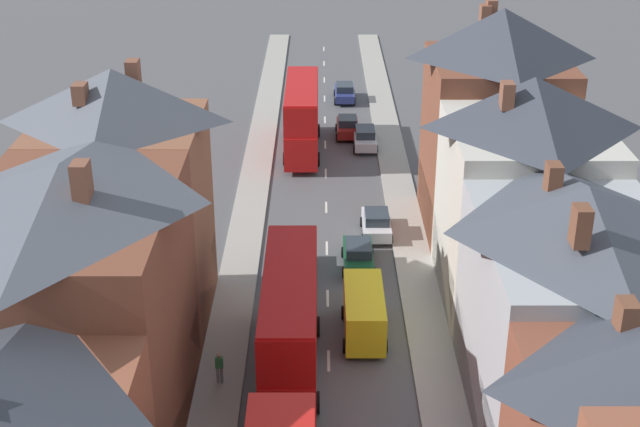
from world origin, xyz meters
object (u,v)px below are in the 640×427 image
at_px(double_decker_bus_mid_street, 302,116).
at_px(car_parked_left_a, 348,126).
at_px(double_decker_bus_lead, 290,322).
at_px(pedestrian_mid_right, 220,366).
at_px(car_mid_black, 296,262).
at_px(delivery_van, 364,312).
at_px(car_near_silver, 359,255).
at_px(car_parked_left_b, 377,223).
at_px(car_parked_right_a, 345,92).
at_px(car_near_blue, 365,137).

distance_m(double_decker_bus_mid_street, car_parked_left_a, 5.29).
distance_m(double_decker_bus_lead, pedestrian_mid_right, 3.84).
height_order(car_mid_black, delivery_van, delivery_van).
bearing_deg(car_near_silver, pedestrian_mid_right, -120.74).
height_order(car_near_silver, car_mid_black, car_mid_black).
relative_size(car_parked_left_b, delivery_van, 0.76).
bearing_deg(double_decker_bus_mid_street, car_parked_left_b, -71.64).
bearing_deg(car_mid_black, car_parked_left_b, 46.29).
relative_size(car_mid_black, delivery_van, 0.81).
xyz_separation_m(car_parked_right_a, delivery_van, (0.00, -39.03, 0.53)).
distance_m(car_near_blue, car_parked_right_a, 12.04).
height_order(double_decker_bus_mid_street, car_parked_left_a, double_decker_bus_mid_street).
relative_size(double_decker_bus_mid_street, car_parked_left_b, 2.75).
distance_m(car_mid_black, delivery_van, 7.31).
xyz_separation_m(car_parked_left_b, delivery_van, (-1.30, -11.46, 0.52)).
bearing_deg(car_mid_black, car_parked_right_a, 83.72).
xyz_separation_m(double_decker_bus_lead, car_parked_left_b, (4.91, 14.82, -2.00)).
bearing_deg(pedestrian_mid_right, car_near_silver, 59.26).
height_order(car_near_silver, car_parked_left_a, car_parked_left_a).
bearing_deg(double_decker_bus_mid_street, delivery_van, -82.17).
xyz_separation_m(double_decker_bus_lead, car_parked_right_a, (3.61, 42.39, -2.01)).
distance_m(car_near_silver, car_mid_black, 3.70).
bearing_deg(pedestrian_mid_right, car_near_blue, 75.43).
bearing_deg(delivery_van, double_decker_bus_mid_street, 97.83).
distance_m(car_near_blue, car_parked_left_b, 15.60).
height_order(double_decker_bus_mid_street, car_parked_right_a, double_decker_bus_mid_street).
xyz_separation_m(double_decker_bus_mid_street, car_parked_left_a, (3.61, 3.32, -1.99)).
relative_size(car_parked_left_a, car_parked_left_b, 0.97).
xyz_separation_m(car_near_blue, pedestrian_mid_right, (-8.16, -31.40, 0.21)).
relative_size(car_near_silver, car_mid_black, 0.97).
bearing_deg(car_near_blue, delivery_van, -92.75).
bearing_deg(double_decker_bus_lead, pedestrian_mid_right, -163.22).
distance_m(car_near_blue, car_mid_black, 21.30).
height_order(car_parked_left_a, car_parked_right_a, car_parked_left_a).
relative_size(double_decker_bus_mid_street, car_parked_left_a, 2.83).
bearing_deg(delivery_van, car_near_blue, 87.25).
bearing_deg(delivery_van, car_parked_left_b, 83.53).
height_order(double_decker_bus_lead, car_parked_left_a, double_decker_bus_lead).
xyz_separation_m(car_parked_left_b, pedestrian_mid_right, (-8.16, -15.81, 0.22)).
relative_size(double_decker_bus_lead, delivery_van, 2.08).
bearing_deg(car_near_blue, car_parked_left_a, 117.36).
distance_m(double_decker_bus_mid_street, car_near_blue, 5.36).
distance_m(double_decker_bus_lead, car_near_silver, 11.34).
xyz_separation_m(car_parked_left_a, car_mid_black, (-3.60, -23.24, -0.00)).
bearing_deg(pedestrian_mid_right, double_decker_bus_lead, 16.78).
height_order(double_decker_bus_mid_street, pedestrian_mid_right, double_decker_bus_mid_street).
relative_size(car_near_blue, car_parked_left_b, 1.13).
xyz_separation_m(car_near_silver, car_mid_black, (-3.60, -0.86, 0.00)).
distance_m(car_parked_left_a, delivery_van, 29.58).
xyz_separation_m(double_decker_bus_mid_street, car_near_silver, (3.61, -19.05, -1.99)).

